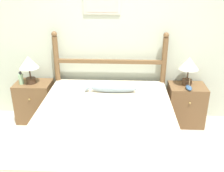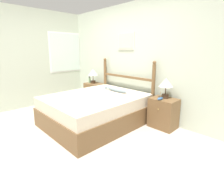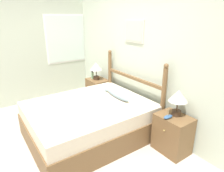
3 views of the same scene
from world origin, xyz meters
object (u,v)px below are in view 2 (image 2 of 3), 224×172
at_px(model_boat, 160,98).
at_px(nightstand_left, 94,93).
at_px(bed, 96,109).
at_px(table_lamp_right, 166,84).
at_px(fish_pillow, 116,89).
at_px(table_lamp_left, 93,73).
at_px(bottle, 90,80).
at_px(nightstand_right, 163,113).

bearing_deg(model_boat, nightstand_left, 176.77).
bearing_deg(bed, table_lamp_right, 38.86).
relative_size(model_boat, fish_pillow, 0.24).
distance_m(bed, model_boat, 1.31).
bearing_deg(bed, table_lamp_left, 143.89).
relative_size(table_lamp_right, fish_pillow, 0.60).
bearing_deg(nightstand_left, bottle, -160.73).
bearing_deg(nightstand_left, table_lamp_right, 1.25).
relative_size(nightstand_right, table_lamp_right, 1.49).
height_order(nightstand_right, fish_pillow, fish_pillow).
bearing_deg(table_lamp_right, nightstand_left, -178.75).
bearing_deg(bed, nightstand_left, 142.95).
bearing_deg(table_lamp_right, model_boat, -92.88).
xyz_separation_m(bed, table_lamp_left, (-1.10, 0.80, 0.57)).
distance_m(nightstand_left, model_boat, 2.17).
distance_m(bed, fish_pillow, 0.65).
bearing_deg(table_lamp_right, nightstand_right, -77.90).
relative_size(bottle, fish_pillow, 0.28).
relative_size(table_lamp_left, fish_pillow, 0.60).
bearing_deg(fish_pillow, nightstand_right, 14.86).
bearing_deg(model_boat, table_lamp_right, 87.12).
distance_m(table_lamp_right, model_boat, 0.31).
bearing_deg(fish_pillow, model_boat, 8.61).
height_order(bed, fish_pillow, fish_pillow).
height_order(table_lamp_left, bottle, table_lamp_left).
bearing_deg(table_lamp_right, bottle, -177.61).
relative_size(nightstand_left, bottle, 3.16).
xyz_separation_m(nightstand_left, nightstand_right, (2.16, 0.00, 0.00)).
distance_m(bottle, model_boat, 2.29).
bearing_deg(bottle, table_lamp_left, 14.72).
height_order(bottle, model_boat, bottle).
distance_m(bottle, fish_pillow, 1.29).
distance_m(model_boat, fish_pillow, 1.03).
xyz_separation_m(table_lamp_left, fish_pillow, (1.14, -0.26, -0.22)).
height_order(model_boat, fish_pillow, model_boat).
xyz_separation_m(table_lamp_left, table_lamp_right, (2.17, 0.06, 0.00)).
relative_size(nightstand_left, table_lamp_right, 1.49).
relative_size(bed, nightstand_right, 3.33).
xyz_separation_m(nightstand_left, table_lamp_left, (-0.02, -0.02, 0.57)).
xyz_separation_m(bed, fish_pillow, (0.04, 0.54, 0.35)).
bearing_deg(nightstand_right, table_lamp_right, 102.10).
xyz_separation_m(nightstand_left, table_lamp_right, (2.15, 0.05, 0.57)).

